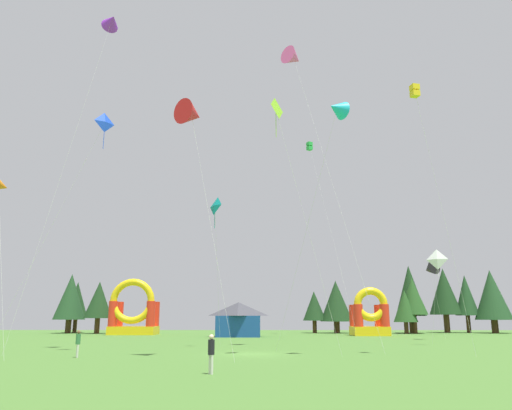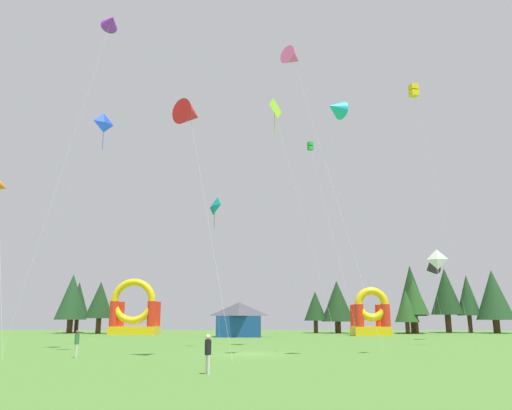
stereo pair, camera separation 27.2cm
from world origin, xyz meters
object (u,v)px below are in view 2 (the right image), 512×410
object	(u,v)px
kite_yellow_box	(414,92)
kite_teal_diamond	(214,207)
kite_green_box	(310,147)
kite_cyan_delta	(335,108)
kite_white_diamond	(437,260)
kite_black_delta	(431,269)
kite_blue_diamond	(104,124)
kite_pink_delta	(293,58)
kite_red_delta	(190,114)
person_midfield	(208,350)
kite_lime_diamond	(274,112)
kite_purple_delta	(111,22)
festival_tent	(239,319)
inflatable_red_slide	(134,315)
person_left_edge	(77,341)

from	to	relation	value
kite_yellow_box	kite_teal_diamond	bearing A→B (deg)	148.25
kite_green_box	kite_cyan_delta	bearing A→B (deg)	-92.81
kite_white_diamond	kite_teal_diamond	bearing A→B (deg)	-170.82
kite_black_delta	kite_blue_diamond	bearing A→B (deg)	-145.71
kite_pink_delta	kite_blue_diamond	distance (m)	17.69
kite_black_delta	kite_red_delta	size ratio (longest dim) A/B	0.52
person_midfield	kite_black_delta	bearing A→B (deg)	111.51
kite_lime_diamond	kite_blue_diamond	xyz separation A→B (m)	(-12.69, 2.96, 0.38)
kite_teal_diamond	kite_purple_delta	world-z (taller)	kite_purple_delta
kite_yellow_box	kite_black_delta	size ratio (longest dim) A/B	2.13
kite_yellow_box	festival_tent	bearing A→B (deg)	113.51
person_midfield	inflatable_red_slide	world-z (taller)	inflatable_red_slide
festival_tent	kite_white_diamond	bearing A→B (deg)	-46.04
kite_pink_delta	person_midfield	world-z (taller)	kite_pink_delta
kite_pink_delta	kite_black_delta	xyz separation A→B (m)	(15.67, 15.12, -17.32)
kite_green_box	kite_black_delta	world-z (taller)	kite_green_box
person_left_edge	kite_purple_delta	bearing A→B (deg)	159.39
kite_white_diamond	kite_cyan_delta	bearing A→B (deg)	-128.73
kite_pink_delta	kite_white_diamond	bearing A→B (deg)	16.65
kite_yellow_box	kite_pink_delta	distance (m)	13.64
kite_yellow_box	person_midfield	bearing A→B (deg)	-144.31
kite_cyan_delta	kite_yellow_box	bearing A→B (deg)	7.19
kite_white_diamond	kite_green_box	world-z (taller)	kite_green_box
kite_yellow_box	kite_black_delta	distance (m)	26.77
kite_yellow_box	festival_tent	distance (m)	37.51
kite_purple_delta	festival_tent	xyz separation A→B (m)	(8.94, 27.82, -23.40)
kite_teal_diamond	person_left_edge	distance (m)	15.93
kite_black_delta	person_left_edge	distance (m)	38.83
kite_white_diamond	kite_green_box	size ratio (longest dim) A/B	0.29
kite_pink_delta	kite_red_delta	bearing A→B (deg)	-126.95
kite_cyan_delta	person_left_edge	bearing A→B (deg)	179.22
kite_green_box	person_midfield	xyz separation A→B (m)	(-9.15, -47.20, -25.96)
kite_blue_diamond	kite_green_box	bearing A→B (deg)	61.92
kite_yellow_box	kite_cyan_delta	bearing A→B (deg)	-172.81
kite_teal_diamond	kite_cyan_delta	world-z (taller)	kite_cyan_delta
kite_purple_delta	inflatable_red_slide	xyz separation A→B (m)	(-5.88, 34.28, -22.78)
kite_green_box	festival_tent	world-z (taller)	kite_green_box
kite_yellow_box	kite_lime_diamond	bearing A→B (deg)	-179.87
kite_yellow_box	person_midfield	world-z (taller)	kite_yellow_box
person_midfield	kite_lime_diamond	bearing A→B (deg)	124.92
kite_purple_delta	kite_lime_diamond	bearing A→B (deg)	-15.35
kite_blue_diamond	person_midfield	bearing A→B (deg)	-51.72
kite_pink_delta	kite_cyan_delta	size ratio (longest dim) A/B	1.54
festival_tent	inflatable_red_slide	bearing A→B (deg)	156.47
kite_lime_diamond	kite_green_box	world-z (taller)	kite_green_box
kite_green_box	festival_tent	distance (m)	27.63
kite_purple_delta	person_midfield	distance (m)	29.28
kite_red_delta	kite_white_diamond	bearing A→B (deg)	34.25
kite_pink_delta	kite_black_delta	bearing A→B (deg)	43.98
person_left_edge	inflatable_red_slide	world-z (taller)	inflatable_red_slide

